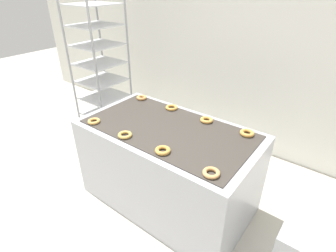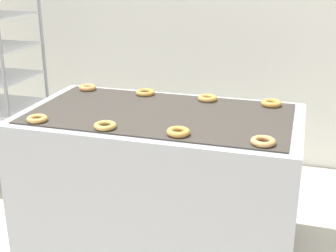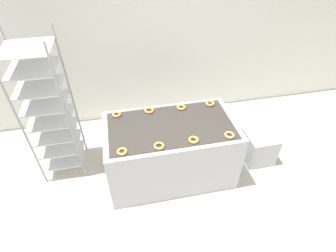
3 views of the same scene
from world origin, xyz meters
TOP-DOWN VIEW (x-y plane):
  - ground_plane at (0.00, 0.00)m, footprint 14.00×14.00m
  - wall_back at (0.00, 2.12)m, footprint 8.00×0.05m
  - fryer_machine at (0.00, 0.69)m, footprint 1.58×0.88m
  - baking_rack_cart at (-1.39, 1.13)m, footprint 0.53×0.53m
  - glaze_bin at (1.27, 0.69)m, footprint 0.39×0.40m
  - donut_near_left at (-0.59, 0.36)m, footprint 0.11×0.11m
  - donut_near_midleft at (-0.20, 0.36)m, footprint 0.12×0.12m
  - donut_near_midright at (0.19, 0.38)m, footprint 0.12×0.12m
  - donut_near_right at (0.60, 0.37)m, footprint 0.12×0.12m
  - donut_far_left at (-0.61, 1.01)m, footprint 0.11×0.11m
  - donut_far_midleft at (-0.20, 1.01)m, footprint 0.12×0.12m
  - donut_far_midright at (0.21, 1.00)m, footprint 0.12×0.12m
  - donut_far_right at (0.59, 1.00)m, footprint 0.12×0.12m

SIDE VIEW (x-z plane):
  - ground_plane at x=0.00m, z-range 0.00..0.00m
  - glaze_bin at x=1.27m, z-range 0.00..0.44m
  - fryer_machine at x=0.00m, z-range 0.00..0.84m
  - donut_near_midleft at x=-0.20m, z-range 0.84..0.87m
  - donut_near_left at x=-0.59m, z-range 0.84..0.87m
  - donut_far_midleft at x=-0.20m, z-range 0.84..0.87m
  - donut_near_right at x=0.60m, z-range 0.84..0.87m
  - donut_far_midright at x=0.21m, z-range 0.84..0.87m
  - donut_far_left at x=-0.61m, z-range 0.84..0.87m
  - donut_near_midright at x=0.19m, z-range 0.84..0.87m
  - donut_far_right at x=0.59m, z-range 0.84..0.87m
  - baking_rack_cart at x=-1.39m, z-range 0.02..1.89m
  - wall_back at x=0.00m, z-range 0.00..2.80m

